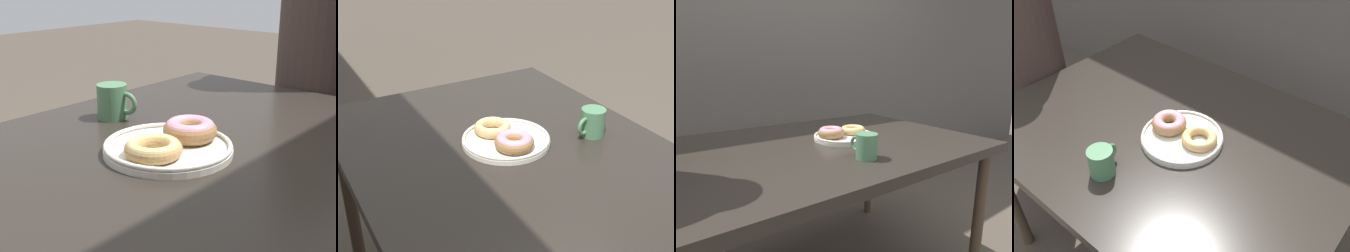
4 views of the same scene
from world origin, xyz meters
The scene contains 3 objects.
dining_table centered at (0.00, 0.17, 0.67)m, with size 1.25×0.94×0.74m.
donut_plate centered at (0.06, 0.16, 0.76)m, with size 0.28×0.28×0.06m.
coffee_mug centered at (-0.02, -0.11, 0.78)m, with size 0.08×0.11×0.09m.
Camera 2 is at (-1.06, 0.79, 1.44)m, focal length 50.00 mm.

